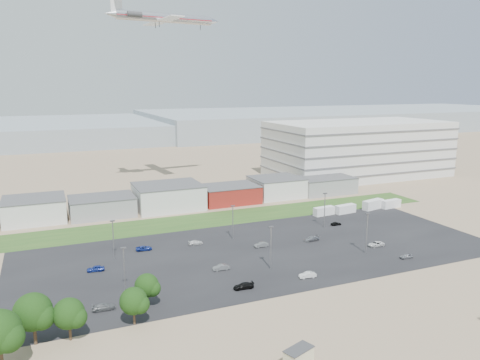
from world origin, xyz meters
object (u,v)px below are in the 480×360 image
airliner (165,18)px  parked_car_12 (312,239)px  parked_car_3 (244,286)px  parked_car_9 (144,248)px  parked_car_4 (221,267)px  parked_car_10 (104,307)px  parked_car_0 (376,244)px  portable_shed (299,356)px  box_trailer_a (324,211)px  parked_car_6 (196,242)px  parked_car_2 (406,256)px  parked_car_8 (336,224)px  parked_car_7 (261,245)px  parked_car_13 (307,275)px  parked_car_5 (96,269)px

airliner → parked_car_12: 106.07m
parked_car_3 → parked_car_9: parked_car_3 is taller
parked_car_9 → parked_car_12: parked_car_12 is taller
airliner → parked_car_4: (-11.81, -90.51, -66.04)m
parked_car_10 → parked_car_12: 59.81m
parked_car_12 → parked_car_4: bearing=-76.7°
parked_car_0 → portable_shed: bearing=-48.1°
parked_car_10 → box_trailer_a: bearing=-59.3°
portable_shed → parked_car_9: bearing=81.1°
box_trailer_a → parked_car_10: size_ratio=1.67×
parked_car_6 → parked_car_12: 31.23m
parked_car_2 → parked_car_3: size_ratio=0.75×
parked_car_3 → parked_car_9: size_ratio=1.05×
portable_shed → parked_car_8: (46.08, 57.54, -0.65)m
parked_car_2 → parked_car_12: (-14.25, 20.22, 0.10)m
parked_car_7 → parked_car_13: size_ratio=0.97×
airliner → parked_car_0: bearing=-77.5°
portable_shed → parked_car_12: size_ratio=1.07×
box_trailer_a → parked_car_7: bearing=-154.4°
box_trailer_a → parked_car_9: (-60.38, -10.18, -0.79)m
parked_car_0 → parked_car_6: parked_car_0 is taller
parked_car_2 → parked_car_8: bearing=-173.9°
parked_car_7 → parked_car_8: size_ratio=1.15×
airliner → parked_car_0: airliner is taller
box_trailer_a → parked_car_7: box_trailer_a is taller
portable_shed → parked_car_0: bearing=20.0°
parked_car_3 → parked_car_6: 30.09m
parked_car_4 → parked_car_8: (44.02, 18.96, -0.09)m
parked_car_8 → parked_car_9: parked_car_9 is taller
portable_shed → parked_car_7: bearing=50.7°
parked_car_2 → parked_car_3: (-43.23, -0.42, 0.08)m
parked_car_10 → airliner: bearing=-18.6°
parked_car_6 → parked_car_9: size_ratio=0.92×
parked_car_8 → parked_car_12: parked_car_12 is taller
parked_car_7 → parked_car_9: (-28.60, 9.37, -0.04)m
parked_car_2 → parked_car_4: size_ratio=0.83×
portable_shed → parked_car_5: 54.64m
parked_car_5 → airliner: bearing=162.1°
parked_car_3 → parked_car_12: size_ratio=0.97×
airliner → parked_car_8: 102.63m
airliner → parked_car_5: (-38.14, -80.14, -66.03)m
parked_car_5 → parked_car_13: parked_car_5 is taller
parked_car_9 → parked_car_10: parked_car_10 is taller
airliner → parked_car_13: 121.51m
box_trailer_a → parked_car_4: bearing=-153.5°
airliner → parked_car_7: (3.30, -80.12, -66.07)m
airliner → parked_car_6: airliner is taller
parked_car_0 → parked_car_9: 60.03m
parked_car_10 → parked_car_5: bearing=0.8°
parked_car_3 → parked_car_4: bearing=-171.7°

